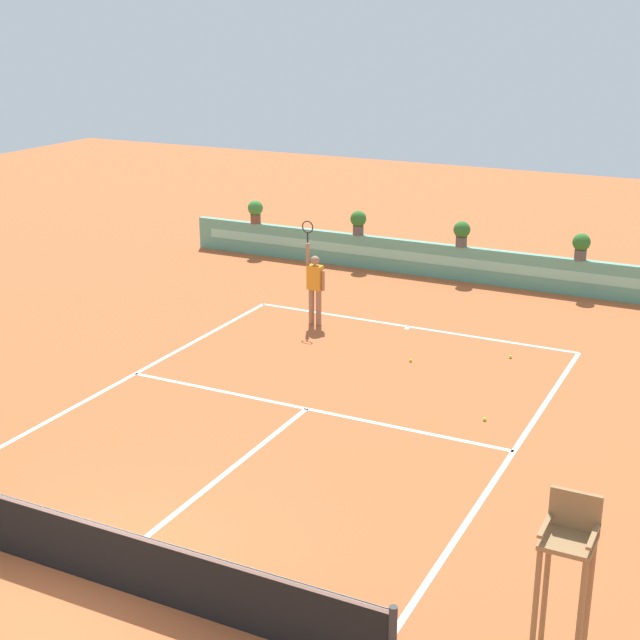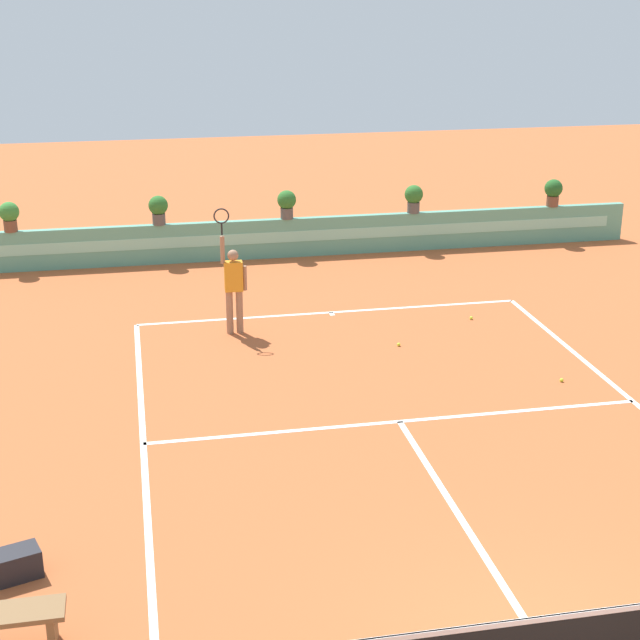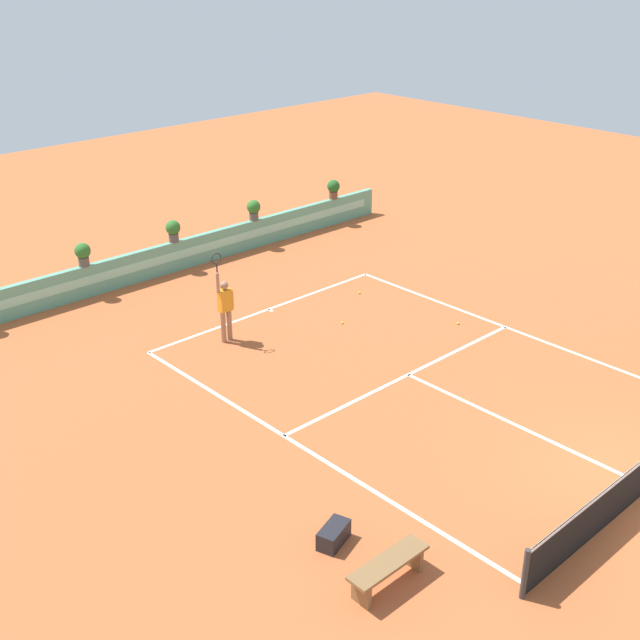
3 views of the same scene
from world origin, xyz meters
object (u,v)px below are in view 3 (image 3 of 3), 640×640
object	(u,v)px
tennis_ball_near_baseline	(359,293)
potted_plant_centre	(173,230)
potted_plant_right	(254,209)
potted_plant_far_right	(333,188)
potted_plant_left	(83,253)
tennis_ball_mid_court	(458,323)
tennis_player	(225,305)
bench_courtside	(388,567)
gear_bag	(334,535)
tennis_ball_by_sideline	(342,323)

from	to	relation	value
tennis_ball_near_baseline	potted_plant_centre	world-z (taller)	potted_plant_centre
potted_plant_right	potted_plant_far_right	world-z (taller)	same
potted_plant_centre	potted_plant_left	xyz separation A→B (m)	(-3.20, 0.00, 0.00)
tennis_ball_mid_court	potted_plant_left	world-z (taller)	potted_plant_left
tennis_player	potted_plant_right	world-z (taller)	tennis_player
tennis_player	tennis_ball_mid_court	xyz separation A→B (m)	(5.43, -3.63, -1.02)
bench_courtside	potted_plant_far_right	xyz separation A→B (m)	(12.79, 14.67, 1.04)
potted_plant_left	tennis_player	bearing A→B (deg)	-76.85
gear_bag	potted_plant_right	distance (m)	16.02
potted_plant_centre	potted_plant_far_right	size ratio (longest dim) A/B	1.00
tennis_ball_near_baseline	potted_plant_left	size ratio (longest dim) A/B	0.09
gear_bag	tennis_ball_by_sideline	world-z (taller)	gear_bag
tennis_ball_by_sideline	potted_plant_far_right	size ratio (longest dim) A/B	0.09
tennis_ball_near_baseline	potted_plant_right	world-z (taller)	potted_plant_right
potted_plant_left	potted_plant_far_right	xyz separation A→B (m)	(10.38, 0.00, 0.00)
tennis_ball_near_baseline	tennis_ball_mid_court	bearing A→B (deg)	-82.41
tennis_ball_mid_court	potted_plant_far_right	distance (m)	9.80
bench_courtside	gear_bag	size ratio (longest dim) A/B	2.29
tennis_ball_by_sideline	tennis_ball_near_baseline	bearing A→B (deg)	32.15
gear_bag	bench_courtside	bearing A→B (deg)	-92.73
tennis_player	tennis_ball_near_baseline	bearing A→B (deg)	-1.84
gear_bag	tennis_ball_near_baseline	xyz separation A→B (m)	(8.56, 7.77, -0.15)
potted_plant_centre	bench_courtside	bearing A→B (deg)	-110.94
tennis_player	potted_plant_far_right	xyz separation A→B (m)	(9.14, 5.34, 0.36)
tennis_ball_mid_court	potted_plant_left	bearing A→B (deg)	126.67
tennis_ball_mid_court	potted_plant_centre	xyz separation A→B (m)	(-3.48, 8.97, 1.38)
potted_plant_far_right	tennis_ball_by_sideline	bearing A→B (deg)	-132.19
potted_plant_right	potted_plant_left	bearing A→B (deg)	180.00
potted_plant_centre	potted_plant_left	bearing A→B (deg)	180.00
tennis_ball_by_sideline	potted_plant_far_right	xyz separation A→B (m)	(6.08, 6.71, 1.38)
tennis_player	potted_plant_left	bearing A→B (deg)	103.15
tennis_ball_near_baseline	potted_plant_right	bearing A→B (deg)	86.75
potted_plant_right	potted_plant_far_right	distance (m)	3.85
gear_bag	potted_plant_far_right	distance (m)	18.43
tennis_player	tennis_ball_near_baseline	xyz separation A→B (m)	(4.97, -0.16, -1.02)
tennis_ball_by_sideline	potted_plant_left	size ratio (longest dim) A/B	0.09
gear_bag	tennis_ball_near_baseline	world-z (taller)	gear_bag
gear_bag	tennis_ball_near_baseline	size ratio (longest dim) A/B	10.29
bench_courtside	potted_plant_centre	xyz separation A→B (m)	(5.61, 14.67, 1.04)
bench_courtside	tennis_ball_near_baseline	distance (m)	12.59
bench_courtside	tennis_player	size ratio (longest dim) A/B	0.62
potted_plant_left	potted_plant_right	bearing A→B (deg)	0.00
potted_plant_right	tennis_ball_near_baseline	bearing A→B (deg)	-93.25
bench_courtside	potted_plant_centre	distance (m)	15.74
bench_courtside	tennis_player	bearing A→B (deg)	68.57
bench_courtside	tennis_ball_by_sideline	size ratio (longest dim) A/B	23.53
bench_courtside	tennis_player	distance (m)	10.04
tennis_player	potted_plant_centre	distance (m)	5.70
tennis_ball_mid_court	potted_plant_left	distance (m)	11.27
tennis_ball_by_sideline	tennis_player	bearing A→B (deg)	155.94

